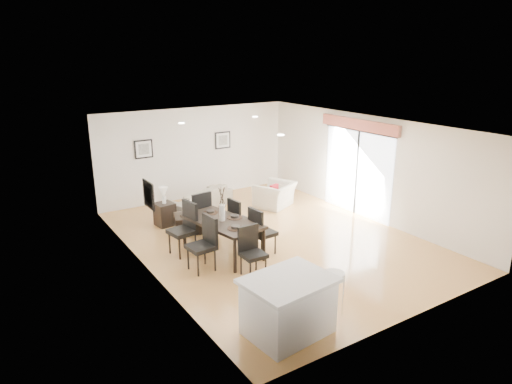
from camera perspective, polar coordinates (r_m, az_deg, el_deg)
ground at (r=10.83m, az=1.95°, el=-5.88°), size 8.00×8.00×0.00m
wall_back at (r=13.75m, az=-7.52°, el=4.86°), size 6.00×0.04×2.70m
wall_front at (r=7.62m, az=19.47°, el=-6.06°), size 6.00×0.04×2.70m
wall_left at (r=9.08m, az=-13.75°, el=-1.85°), size 0.04×8.00×2.70m
wall_right at (r=12.28m, az=13.64°, el=3.06°), size 0.04×8.00×2.70m
ceiling at (r=10.09m, az=2.11°, el=8.39°), size 6.00×8.00×0.02m
sofa at (r=12.83m, az=-7.15°, el=-0.86°), size 2.22×1.54×0.60m
armchair at (r=12.96m, az=2.37°, el=-0.36°), size 1.35×1.29×0.69m
courtyard_plant_a at (r=14.14m, az=24.11°, el=-0.41°), size 0.61×0.53×0.67m
courtyard_plant_b at (r=14.94m, az=17.01°, el=1.15°), size 0.44×0.44×0.63m
dining_table at (r=9.84m, az=-4.21°, el=-3.97°), size 1.26×2.00×0.77m
dining_chair_wnear at (r=9.21m, az=-6.38°, el=-6.01°), size 0.54×0.54×1.12m
dining_chair_wfar at (r=10.00m, az=-8.78°, el=-4.10°), size 0.59×0.59×1.15m
dining_chair_enear at (r=9.80m, az=0.48°, el=-4.64°), size 0.52×0.52×1.06m
dining_chair_efar at (r=10.55m, az=-2.25°, el=-3.21°), size 0.50×0.50×1.01m
dining_chair_head at (r=8.97m, az=-0.63°, el=-7.03°), size 0.45×0.45×1.00m
dining_chair_foot at (r=10.82m, az=-7.07°, el=-2.49°), size 0.54×0.54×1.11m
vase at (r=9.70m, az=-4.26°, el=-1.86°), size 0.96×1.47×0.74m
coffee_table at (r=11.33m, az=-7.41°, el=-3.79°), size 1.21×0.93×0.43m
side_table at (r=11.79m, az=-11.32°, el=-2.74°), size 0.49×0.49×0.59m
table_lamp at (r=11.61m, az=-11.48°, el=-0.09°), size 0.22×0.22×0.43m
cushion at (r=12.77m, az=2.28°, el=0.30°), size 0.31×0.17×0.29m
kitchen_island at (r=7.27m, az=4.05°, el=-13.99°), size 1.43×1.15×0.93m
bar_stool at (r=7.70m, az=9.70°, el=-10.67°), size 0.35×0.35×0.78m
framed_print_back_left at (r=13.08m, az=-13.87°, el=5.23°), size 0.52×0.04×0.52m
framed_print_back_right at (r=14.07m, az=-4.18°, el=6.48°), size 0.52×0.04×0.52m
framed_print_left_wall at (r=8.82m, az=-13.27°, el=-0.33°), size 0.04×0.52×0.52m
sliding_door at (r=12.38m, az=12.60°, el=4.74°), size 0.12×2.70×2.57m
courtyard at (r=15.28m, az=19.49°, el=3.61°), size 6.00×6.00×2.00m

